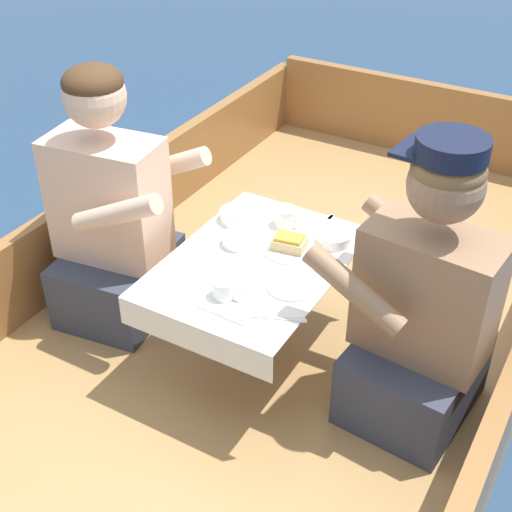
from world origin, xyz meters
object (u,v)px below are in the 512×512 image
object	(u,v)px
person_port	(112,221)
person_starboard	(423,312)
sandwich	(289,242)
coffee_cup_starboard	(225,288)
coffee_cup_port	(286,216)

from	to	relation	value
person_port	person_starboard	distance (m)	1.15
sandwich	coffee_cup_starboard	size ratio (longest dim) A/B	1.18
sandwich	coffee_cup_starboard	bearing A→B (deg)	-99.72
sandwich	coffee_cup_port	xyz separation A→B (m)	(-0.09, 0.14, 0.00)
coffee_cup_port	sandwich	bearing A→B (deg)	-58.01
person_port	coffee_cup_port	world-z (taller)	person_port
coffee_cup_port	person_port	bearing A→B (deg)	-151.68
person_port	person_starboard	xyz separation A→B (m)	(1.15, 0.06, -0.00)
person_port	coffee_cup_starboard	xyz separation A→B (m)	(0.59, -0.17, 0.02)
coffee_cup_port	coffee_cup_starboard	bearing A→B (deg)	-86.13
sandwich	coffee_cup_port	bearing A→B (deg)	121.99
coffee_cup_starboard	sandwich	bearing A→B (deg)	80.28
person_starboard	person_port	bearing A→B (deg)	8.59
person_starboard	coffee_cup_port	xyz separation A→B (m)	(-0.60, 0.24, 0.03)
person_starboard	sandwich	distance (m)	0.52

